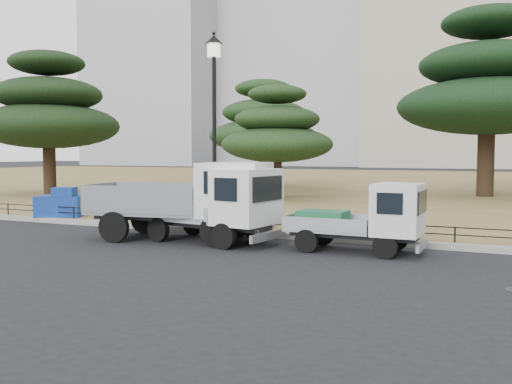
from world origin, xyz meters
The scene contains 13 objects.
ground centered at (0.00, 0.00, 0.00)m, with size 220.00×220.00×0.00m, color black.
lawn centered at (0.00, 30.60, 0.07)m, with size 120.00×56.00×0.15m, color olive.
curb centered at (0.00, 2.60, 0.08)m, with size 120.00×0.25×0.16m, color gray.
truck_large centered at (-1.60, 1.25, 1.16)m, with size 5.04×2.63×2.09m.
truck_kei_front centered at (-0.71, 1.18, 0.97)m, with size 3.87×2.09×1.95m.
truck_kei_rear centered at (3.11, 1.35, 0.82)m, with size 3.15×1.39×1.64m.
street_lamp centered at (-1.76, 2.90, 3.93)m, with size 0.50×0.50×5.59m.
pipe_fence centered at (0.00, 2.75, 0.44)m, with size 38.00×0.04×0.40m.
tarp_pile centered at (-7.95, 3.20, 0.56)m, with size 1.84×1.62×1.02m.
pine_west_far centered at (-16.37, 11.23, 4.50)m, with size 7.46×7.46×7.53m.
pine_west_near centered at (-8.05, 20.62, 4.01)m, with size 6.69×6.69×6.69m.
pine_center_left centered at (-4.06, 13.23, 3.26)m, with size 5.30×5.30×5.39m.
pine_center_right centered at (4.89, 18.89, 5.55)m, with size 8.79×8.79×9.33m.
Camera 1 is at (6.34, -11.80, 2.36)m, focal length 40.00 mm.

